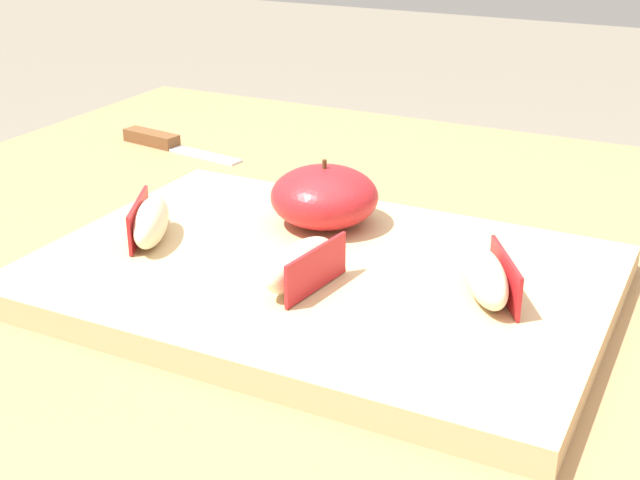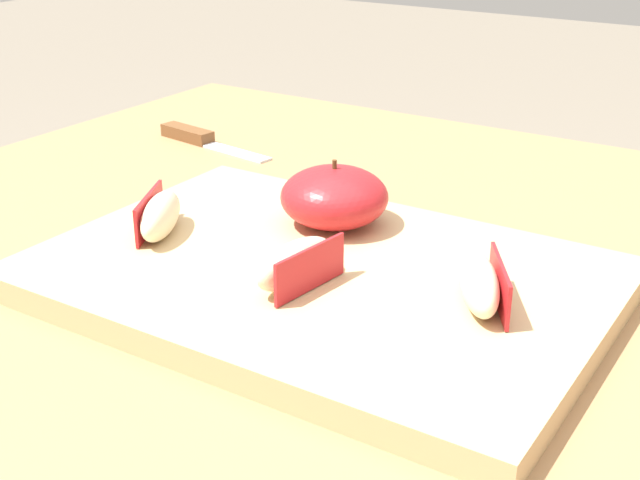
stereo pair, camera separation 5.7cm
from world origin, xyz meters
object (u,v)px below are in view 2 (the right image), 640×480
object	(u,v)px
apple_wedge_back	(481,284)
apple_wedge_near_knife	(163,214)
apple_half_skin_up	(334,197)
apple_wedge_middle	(297,264)
cutting_board	(320,278)
paring_knife	(196,137)

from	to	relation	value
apple_wedge_back	apple_wedge_near_knife	bearing A→B (deg)	-175.99
apple_half_skin_up	apple_wedge_middle	xyz separation A→B (m)	(0.04, -0.11, -0.01)
cutting_board	apple_wedge_back	world-z (taller)	apple_wedge_back
apple_wedge_back	paring_knife	world-z (taller)	apple_wedge_back
cutting_board	apple_wedge_near_knife	bearing A→B (deg)	-173.34
apple_half_skin_up	apple_wedge_near_knife	world-z (taller)	apple_half_skin_up
cutting_board	apple_wedge_back	distance (m)	0.13
apple_wedge_near_knife	paring_knife	distance (m)	0.32
apple_wedge_back	apple_half_skin_up	bearing A→B (deg)	155.81
apple_wedge_back	apple_wedge_near_knife	distance (m)	0.26
apple_half_skin_up	apple_wedge_back	world-z (taller)	apple_half_skin_up
cutting_board	apple_wedge_near_knife	world-z (taller)	apple_wedge_near_knife
cutting_board	apple_half_skin_up	distance (m)	0.09
cutting_board	apple_wedge_back	bearing A→B (deg)	1.05
cutting_board	apple_half_skin_up	size ratio (longest dim) A/B	4.70
cutting_board	apple_wedge_middle	world-z (taller)	apple_wedge_middle
cutting_board	apple_wedge_middle	distance (m)	0.04
apple_half_skin_up	apple_wedge_middle	bearing A→B (deg)	-71.27
apple_wedge_back	paring_knife	bearing A→B (deg)	151.82
apple_half_skin_up	apple_wedge_middle	distance (m)	0.11
apple_wedge_middle	apple_half_skin_up	bearing A→B (deg)	108.73
apple_wedge_near_knife	cutting_board	bearing A→B (deg)	6.66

